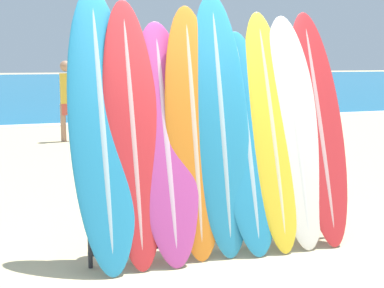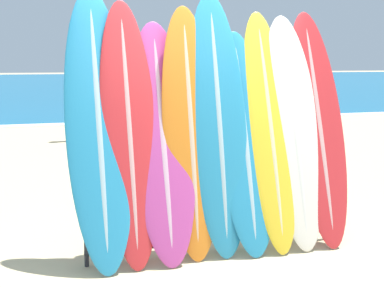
# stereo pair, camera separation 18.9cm
# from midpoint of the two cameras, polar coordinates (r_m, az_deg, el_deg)

# --- Properties ---
(ground_plane) EXTENTS (160.00, 160.00, 0.00)m
(ground_plane) POSITION_cam_midpoint_polar(r_m,az_deg,el_deg) (4.89, 4.35, -12.45)
(ground_plane) COLOR #CCB789
(ocean_water) EXTENTS (120.00, 60.00, 0.01)m
(ocean_water) POSITION_cam_midpoint_polar(r_m,az_deg,el_deg) (44.72, -15.62, 6.26)
(ocean_water) COLOR #146693
(ocean_water) RESTS_ON ground_plane
(surfboard_rack) EXTENTS (2.48, 0.04, 0.88)m
(surfboard_rack) POSITION_cam_midpoint_polar(r_m,az_deg,el_deg) (5.00, 3.91, -6.18)
(surfboard_rack) COLOR #28282D
(surfboard_rack) RESTS_ON ground_plane
(surfboard_slot_0) EXTENTS (0.57, 0.83, 2.42)m
(surfboard_slot_0) POSITION_cam_midpoint_polar(r_m,az_deg,el_deg) (4.65, -8.78, 1.78)
(surfboard_slot_0) COLOR teal
(surfboard_slot_0) RESTS_ON ground_plane
(surfboard_slot_1) EXTENTS (0.50, 0.70, 2.32)m
(surfboard_slot_1) POSITION_cam_midpoint_polar(r_m,az_deg,el_deg) (4.68, -5.59, 1.28)
(surfboard_slot_1) COLOR red
(surfboard_slot_1) RESTS_ON ground_plane
(surfboard_slot_2) EXTENTS (0.57, 0.72, 2.14)m
(surfboard_slot_2) POSITION_cam_midpoint_polar(r_m,az_deg,el_deg) (4.74, -2.02, 0.32)
(surfboard_slot_2) COLOR #B23D8E
(surfboard_slot_2) RESTS_ON ground_plane
(surfboard_slot_3) EXTENTS (0.52, 0.55, 2.28)m
(surfboard_slot_3) POSITION_cam_midpoint_polar(r_m,az_deg,el_deg) (4.81, 0.97, 1.26)
(surfboard_slot_3) COLOR orange
(surfboard_slot_3) RESTS_ON ground_plane
(surfboard_slot_4) EXTENTS (0.55, 0.62, 2.40)m
(surfboard_slot_4) POSITION_cam_midpoint_polar(r_m,az_deg,el_deg) (4.90, 3.92, 2.12)
(surfboard_slot_4) COLOR teal
(surfboard_slot_4) RESTS_ON ground_plane
(surfboard_slot_5) EXTENTS (0.55, 0.69, 2.06)m
(surfboard_slot_5) POSITION_cam_midpoint_polar(r_m,az_deg,el_deg) (5.01, 6.74, 0.27)
(surfboard_slot_5) COLOR teal
(surfboard_slot_5) RESTS_ON ground_plane
(surfboard_slot_6) EXTENTS (0.48, 0.78, 2.26)m
(surfboard_slot_6) POSITION_cam_midpoint_polar(r_m,az_deg,el_deg) (5.13, 9.32, 1.53)
(surfboard_slot_6) COLOR yellow
(surfboard_slot_6) RESTS_ON ground_plane
(surfboard_slot_7) EXTENTS (0.56, 0.74, 2.23)m
(surfboard_slot_7) POSITION_cam_midpoint_polar(r_m,az_deg,el_deg) (5.24, 11.83, 1.44)
(surfboard_slot_7) COLOR silver
(surfboard_slot_7) RESTS_ON ground_plane
(surfboard_slot_8) EXTENTS (0.54, 0.79, 2.28)m
(surfboard_slot_8) POSITION_cam_midpoint_polar(r_m,az_deg,el_deg) (5.40, 14.32, 1.81)
(surfboard_slot_8) COLOR red
(surfboard_slot_8) RESTS_ON ground_plane
(person_near_water) EXTENTS (0.30, 0.24, 1.78)m
(person_near_water) POSITION_cam_midpoint_polar(r_m,az_deg,el_deg) (12.15, -11.73, 4.89)
(person_near_water) COLOR #A87A5B
(person_near_water) RESTS_ON ground_plane
(person_mid_beach) EXTENTS (0.28, 0.29, 1.73)m
(person_mid_beach) POSITION_cam_midpoint_polar(r_m,az_deg,el_deg) (8.73, 1.02, 3.38)
(person_mid_beach) COLOR #846047
(person_mid_beach) RESTS_ON ground_plane
(person_far_left) EXTENTS (0.25, 0.28, 1.61)m
(person_far_left) POSITION_cam_midpoint_polar(r_m,az_deg,el_deg) (7.31, 5.03, 1.79)
(person_far_left) COLOR #A87A5B
(person_far_left) RESTS_ON ground_plane
(person_far_right) EXTENTS (0.22, 0.27, 1.60)m
(person_far_right) POSITION_cam_midpoint_polar(r_m,az_deg,el_deg) (9.95, 3.18, 3.66)
(person_far_right) COLOR tan
(person_far_right) RESTS_ON ground_plane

